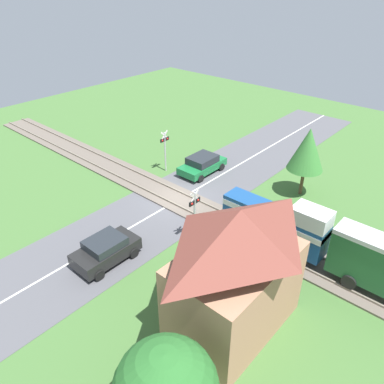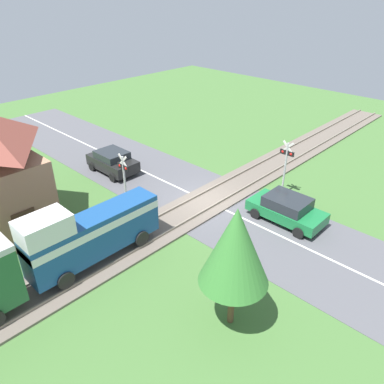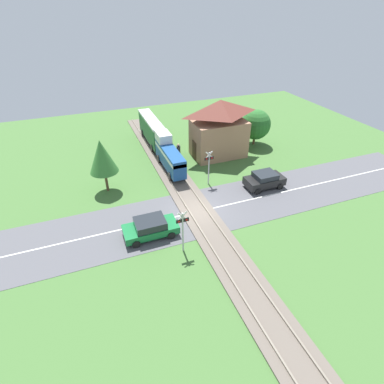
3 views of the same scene
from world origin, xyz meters
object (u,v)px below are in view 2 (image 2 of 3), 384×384
at_px(car_far_side, 113,161).
at_px(pedestrian_by_station, 24,257).
at_px(crossing_signal_west_approach, 286,161).
at_px(crossing_signal_east_approach, 124,176).
at_px(car_near_crossing, 287,209).

xyz_separation_m(car_far_side, pedestrian_by_station, (-5.58, 8.72, -0.02)).
bearing_deg(pedestrian_by_station, crossing_signal_west_approach, -107.53).
height_order(crossing_signal_east_approach, pedestrian_by_station, crossing_signal_east_approach).
distance_m(crossing_signal_west_approach, crossing_signal_east_approach, 9.40).
distance_m(car_near_crossing, pedestrian_by_station, 13.13).
distance_m(car_far_side, crossing_signal_west_approach, 11.42).
bearing_deg(pedestrian_by_station, car_far_side, -57.37).
relative_size(car_near_crossing, pedestrian_by_station, 2.37).
xyz_separation_m(crossing_signal_west_approach, pedestrian_by_station, (4.43, 14.03, -1.41)).
relative_size(car_near_crossing, crossing_signal_east_approach, 1.18).
bearing_deg(crossing_signal_west_approach, car_near_crossing, 125.37).
xyz_separation_m(crossing_signal_west_approach, crossing_signal_east_approach, (5.32, 7.75, 0.00)).
relative_size(car_far_side, crossing_signal_east_approach, 1.07).
height_order(car_far_side, crossing_signal_east_approach, crossing_signal_east_approach).
height_order(car_near_crossing, crossing_signal_west_approach, crossing_signal_west_approach).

